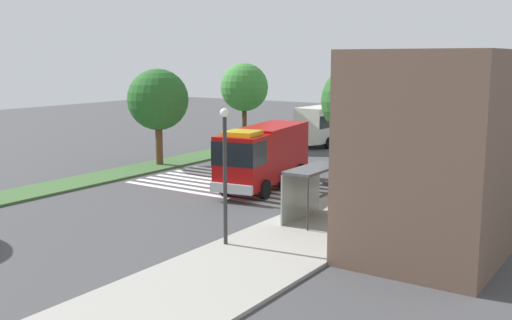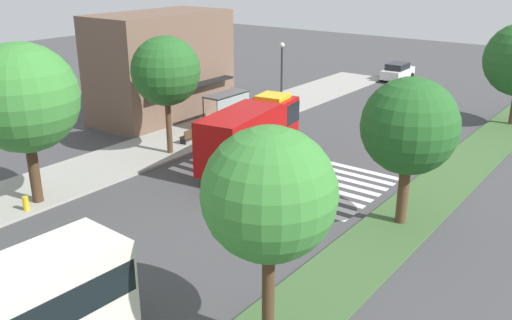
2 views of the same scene
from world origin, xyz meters
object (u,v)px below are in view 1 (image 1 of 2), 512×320
(fire_truck, at_px, (262,154))
(parked_car_west, at_px, (427,139))
(bench_near_shelter, at_px, (345,193))
(fire_hydrant, at_px, (411,160))
(sidewalk_tree_west, at_px, (416,91))
(bus_stop_shelter, at_px, (307,182))
(street_lamp, at_px, (225,164))
(median_tree_far_west, at_px, (244,88))
(median_tree_west, at_px, (158,100))
(transit_bus, at_px, (338,120))
(sidewalk_tree_far_west, at_px, (448,98))
(sidewalk_tree_center, at_px, (359,101))

(fire_truck, relative_size, parked_car_west, 2.05)
(bench_near_shelter, height_order, fire_hydrant, bench_near_shelter)
(sidewalk_tree_west, bearing_deg, parked_car_west, -166.91)
(bus_stop_shelter, xyz_separation_m, fire_hydrant, (-16.51, -0.92, -1.40))
(fire_truck, bearing_deg, sidewalk_tree_west, 144.80)
(street_lamp, bearing_deg, median_tree_far_west, -146.44)
(median_tree_west, bearing_deg, transit_bus, 164.24)
(bus_stop_shelter, bearing_deg, sidewalk_tree_far_west, -178.95)
(bench_near_shelter, height_order, median_tree_far_west, median_tree_far_west)
(parked_car_west, height_order, bus_stop_shelter, bus_stop_shelter)
(fire_hydrant, bearing_deg, parked_car_west, -168.71)
(sidewalk_tree_far_west, xyz_separation_m, sidewalk_tree_center, (16.53, -0.00, 0.76))
(transit_bus, height_order, bus_stop_shelter, transit_bus)
(bus_stop_shelter, distance_m, street_lamp, 5.51)
(fire_truck, relative_size, sidewalk_tree_west, 1.13)
(sidewalk_tree_west, height_order, fire_hydrant, sidewalk_tree_west)
(bus_stop_shelter, relative_size, median_tree_far_west, 0.50)
(bus_stop_shelter, distance_m, fire_hydrant, 16.59)
(median_tree_far_west, height_order, median_tree_west, median_tree_far_west)
(median_tree_west, bearing_deg, street_lamp, 50.96)
(fire_hydrant, bearing_deg, median_tree_west, -57.12)
(transit_bus, distance_m, bench_near_shelter, 23.41)
(fire_truck, distance_m, transit_bus, 20.62)
(fire_truck, height_order, median_tree_west, median_tree_west)
(transit_bus, bearing_deg, bench_near_shelter, -149.87)
(median_tree_far_west, bearing_deg, bus_stop_shelter, 42.32)
(bench_near_shelter, height_order, street_lamp, street_lamp)
(sidewalk_tree_west, height_order, median_tree_far_west, sidewalk_tree_west)
(parked_car_west, relative_size, sidewalk_tree_far_west, 0.67)
(fire_truck, bearing_deg, median_tree_far_west, -150.47)
(sidewalk_tree_center, bearing_deg, median_tree_far_west, -125.47)
(parked_car_west, relative_size, bench_near_shelter, 2.69)
(fire_truck, xyz_separation_m, median_tree_west, (-2.14, -10.13, 2.62))
(parked_car_west, distance_m, transit_bus, 8.20)
(bus_stop_shelter, height_order, median_tree_west, median_tree_west)
(sidewalk_tree_west, bearing_deg, transit_bus, -131.65)
(sidewalk_tree_center, relative_size, fire_hydrant, 10.24)
(parked_car_west, bearing_deg, transit_bus, -89.42)
(transit_bus, xyz_separation_m, sidewalk_tree_far_west, (1.83, 10.32, 2.43))
(parked_car_west, distance_m, sidewalk_tree_center, 19.27)
(sidewalk_tree_far_west, distance_m, fire_hydrant, 7.55)
(fire_truck, distance_m, fire_hydrant, 12.76)
(sidewalk_tree_west, bearing_deg, bus_stop_shelter, 1.55)
(bench_near_shelter, relative_size, median_tree_west, 0.24)
(parked_car_west, relative_size, sidewalk_tree_west, 0.55)
(sidewalk_tree_far_west, xyz_separation_m, sidewalk_tree_west, (7.35, -0.00, 0.91))
(median_tree_west, distance_m, fire_hydrant, 18.18)
(parked_car_west, height_order, transit_bus, transit_bus)
(sidewalk_tree_center, bearing_deg, sidewalk_tree_west, -180.00)
(sidewalk_tree_west, distance_m, sidewalk_tree_center, 9.18)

